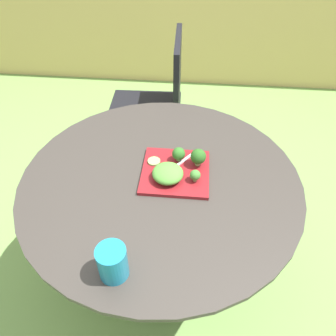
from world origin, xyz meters
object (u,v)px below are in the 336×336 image
at_px(salad_plate, 175,172).
at_px(drinking_glass, 113,263).
at_px(patio_chair, 159,99).
at_px(fork, 180,164).

bearing_deg(salad_plate, drinking_glass, -108.41).
distance_m(patio_chair, salad_plate, 0.87).
relative_size(patio_chair, drinking_glass, 8.12).
bearing_deg(fork, drinking_glass, -108.48).
height_order(patio_chair, drinking_glass, patio_chair).
height_order(patio_chair, fork, patio_chair).
bearing_deg(patio_chair, salad_plate, -78.91).
height_order(patio_chair, salad_plate, patio_chair).
xyz_separation_m(patio_chair, drinking_glass, (0.02, -1.26, 0.24)).
bearing_deg(patio_chair, fork, -77.46).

